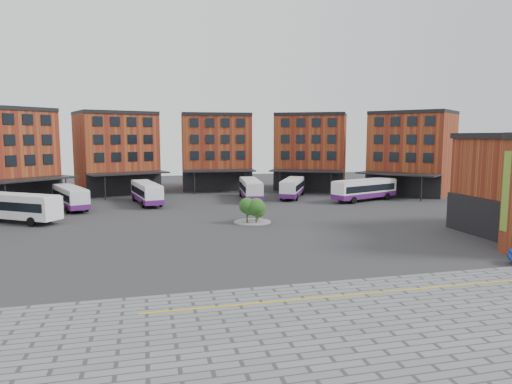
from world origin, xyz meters
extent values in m
plane|color=#28282B|center=(0.00, 0.00, 0.00)|extent=(160.00, 160.00, 0.00)
cube|color=slate|center=(2.00, -22.00, 0.01)|extent=(50.00, 22.00, 0.02)
cube|color=gold|center=(2.00, -14.00, 0.03)|extent=(26.00, 0.15, 0.02)
cube|color=brown|center=(-31.45, 36.93, 7.00)|extent=(16.35, 16.13, 14.00)
cube|color=black|center=(-28.20, 33.32, 2.00)|extent=(10.00, 9.07, 4.00)
cube|color=black|center=(-31.45, 36.93, 14.30)|extent=(16.55, 16.35, 0.60)
cube|color=black|center=(-28.07, 33.17, 9.20)|extent=(8.60, 7.77, 8.00)
cube|color=black|center=(-26.63, 31.58, 4.00)|extent=(12.61, 11.97, 0.25)
cylinder|color=black|center=(-28.81, 27.19, 2.00)|extent=(0.20, 0.20, 4.00)
cylinder|color=black|center=(-22.05, 33.28, 2.00)|extent=(0.20, 0.20, 4.00)
cube|color=brown|center=(-15.30, 46.44, 7.00)|extent=(15.55, 13.69, 14.00)
cube|color=black|center=(-13.72, 41.85, 2.00)|extent=(12.45, 4.71, 4.00)
cube|color=black|center=(-15.30, 46.44, 14.30)|extent=(15.65, 13.97, 0.60)
cube|color=black|center=(-13.66, 41.66, 9.20)|extent=(10.87, 3.87, 8.00)
cube|color=black|center=(-12.96, 39.63, 4.00)|extent=(13.72, 8.39, 0.25)
cylinder|color=black|center=(-16.67, 36.45, 2.00)|extent=(0.20, 0.20, 4.00)
cylinder|color=black|center=(-8.07, 39.41, 2.00)|extent=(0.20, 0.20, 4.00)
cube|color=brown|center=(3.28, 48.89, 7.00)|extent=(13.67, 10.88, 14.00)
cube|color=black|center=(2.94, 44.05, 2.00)|extent=(13.00, 1.41, 4.00)
cube|color=black|center=(3.28, 48.89, 14.30)|extent=(13.69, 11.18, 0.60)
cube|color=black|center=(2.93, 43.85, 9.20)|extent=(11.42, 0.95, 8.00)
cube|color=black|center=(2.78, 41.70, 4.00)|extent=(13.28, 5.30, 0.25)
cylinder|color=black|center=(-1.89, 40.22, 2.00)|extent=(0.20, 0.20, 4.00)
cylinder|color=black|center=(7.19, 39.59, 2.00)|extent=(0.20, 0.20, 4.00)
cube|color=brown|center=(21.34, 43.88, 7.00)|extent=(16.12, 14.81, 14.00)
cube|color=black|center=(19.14, 39.56, 2.00)|extent=(11.81, 6.35, 4.00)
cube|color=black|center=(21.34, 43.88, 14.30)|extent=(16.26, 15.08, 0.60)
cube|color=black|center=(19.04, 39.38, 9.20)|extent=(10.26, 5.33, 8.00)
cube|color=black|center=(18.07, 37.46, 4.00)|extent=(13.58, 9.82, 0.25)
cylinder|color=black|center=(13.20, 37.92, 2.00)|extent=(0.20, 0.20, 4.00)
cylinder|color=black|center=(21.31, 33.79, 2.00)|extent=(0.20, 0.20, 4.00)
cube|color=brown|center=(36.00, 32.21, 7.00)|extent=(16.02, 16.39, 14.00)
cube|color=black|center=(32.29, 29.09, 2.00)|extent=(8.74, 10.28, 4.00)
cube|color=black|center=(36.00, 32.21, 14.30)|extent=(16.25, 16.58, 0.60)
cube|color=black|center=(32.14, 28.96, 9.20)|extent=(7.47, 8.86, 8.00)
cube|color=black|center=(30.49, 27.58, 4.00)|extent=(11.73, 12.79, 0.25)
cylinder|color=black|center=(26.19, 29.91, 2.00)|extent=(0.20, 0.20, 4.00)
cylinder|color=black|center=(32.03, 22.94, 2.00)|extent=(0.20, 0.20, 4.00)
cube|color=black|center=(22.90, -2.00, 2.00)|extent=(0.40, 12.00, 4.00)
cube|color=gold|center=(20.10, -8.00, 5.50)|extent=(0.12, 2.20, 7.00)
cylinder|color=gray|center=(2.00, 12.00, 0.06)|extent=(4.40, 4.40, 0.12)
cylinder|color=#332114|center=(1.20, 11.40, 0.76)|extent=(0.14, 0.14, 1.52)
sphere|color=#1B501A|center=(1.20, 11.40, 2.13)|extent=(1.91, 1.91, 1.91)
sphere|color=#1B501A|center=(1.40, 11.25, 1.68)|extent=(1.33, 1.33, 1.33)
cylinder|color=#332114|center=(2.80, 12.60, 0.58)|extent=(0.14, 0.14, 1.16)
sphere|color=#1B501A|center=(2.80, 12.60, 1.63)|extent=(2.02, 2.02, 2.02)
sphere|color=#1B501A|center=(3.00, 12.45, 1.28)|extent=(1.41, 1.41, 1.41)
cylinder|color=#332114|center=(2.20, 11.00, 0.71)|extent=(0.14, 0.14, 1.41)
sphere|color=#1B501A|center=(2.20, 11.00, 1.98)|extent=(2.15, 2.15, 2.15)
sphere|color=#1B501A|center=(2.40, 10.85, 1.55)|extent=(1.51, 1.51, 1.51)
cube|color=white|center=(-25.55, 18.81, 1.95)|extent=(11.52, 9.08, 2.69)
cube|color=black|center=(-25.55, 18.81, 2.14)|extent=(10.76, 8.58, 1.04)
cube|color=silver|center=(-25.55, 18.81, 3.35)|extent=(11.06, 8.72, 0.13)
cylinder|color=black|center=(-27.97, 22.13, 0.55)|extent=(1.09, 0.89, 1.10)
cylinder|color=black|center=(-23.14, 15.50, 0.55)|extent=(1.09, 0.89, 1.10)
cylinder|color=black|center=(-21.59, 17.77, 0.55)|extent=(1.09, 0.89, 1.10)
cube|color=silver|center=(-20.71, 27.90, 1.81)|extent=(6.43, 11.36, 2.49)
cube|color=black|center=(-20.71, 27.90, 1.98)|extent=(6.16, 10.54, 0.97)
cube|color=silver|center=(-20.71, 27.90, 3.10)|extent=(6.17, 10.90, 0.12)
cube|color=black|center=(-22.70, 33.02, 2.04)|extent=(2.06, 0.90, 1.12)
cube|color=#511667|center=(-20.71, 27.90, 0.92)|extent=(6.48, 11.41, 0.71)
cylinder|color=black|center=(-23.19, 30.78, 0.51)|extent=(0.65, 1.06, 1.02)
cylinder|color=black|center=(-20.82, 31.70, 0.51)|extent=(0.65, 1.06, 1.02)
cylinder|color=black|center=(-20.59, 24.10, 0.51)|extent=(0.65, 1.06, 1.02)
cylinder|color=black|center=(-18.22, 25.02, 0.51)|extent=(0.65, 1.06, 1.02)
cube|color=white|center=(-10.21, 30.18, 1.86)|extent=(4.76, 11.84, 2.57)
cube|color=black|center=(-10.21, 30.18, 2.05)|extent=(4.64, 10.94, 1.00)
cube|color=silver|center=(-10.21, 30.18, 3.20)|extent=(4.57, 11.36, 0.13)
cube|color=black|center=(-11.28, 35.76, 2.10)|extent=(2.21, 0.54, 1.15)
cube|color=#511667|center=(-10.21, 30.18, 0.94)|extent=(4.81, 11.88, 0.73)
cylinder|color=black|center=(-12.19, 33.57, 0.52)|extent=(0.51, 1.09, 1.05)
cylinder|color=black|center=(-9.62, 34.06, 0.52)|extent=(0.51, 1.09, 1.05)
cylinder|color=black|center=(-10.79, 26.31, 0.52)|extent=(0.51, 1.09, 1.05)
cylinder|color=black|center=(-8.22, 26.80, 0.52)|extent=(0.51, 1.09, 1.05)
cube|color=silver|center=(6.23, 31.16, 1.87)|extent=(3.95, 11.79, 2.58)
cube|color=black|center=(6.23, 31.16, 2.05)|extent=(3.90, 10.88, 1.00)
cube|color=silver|center=(6.23, 31.16, 3.21)|extent=(3.79, 11.32, 0.13)
cube|color=black|center=(6.89, 36.80, 2.10)|extent=(2.23, 0.38, 1.16)
cube|color=#511667|center=(6.23, 31.16, 0.95)|extent=(4.00, 11.83, 0.74)
cylinder|color=black|center=(5.36, 34.98, 0.53)|extent=(0.44, 1.08, 1.05)
cylinder|color=black|center=(7.97, 34.68, 0.53)|extent=(0.44, 1.08, 1.05)
cylinder|color=black|center=(4.50, 27.63, 0.53)|extent=(0.44, 1.08, 1.05)
cylinder|color=black|center=(7.11, 27.33, 0.53)|extent=(0.44, 1.08, 1.05)
cube|color=white|center=(13.59, 31.88, 1.81)|extent=(7.33, 11.16, 2.50)
cube|color=black|center=(13.59, 31.88, 1.99)|extent=(6.98, 10.39, 0.97)
cube|color=silver|center=(13.59, 31.88, 3.11)|extent=(7.04, 10.72, 0.12)
cube|color=black|center=(16.08, 36.80, 2.04)|extent=(1.99, 1.08, 1.12)
cube|color=#511667|center=(13.59, 31.88, 0.92)|extent=(7.39, 11.22, 0.71)
cylinder|color=black|center=(14.07, 35.66, 0.51)|extent=(0.73, 1.05, 1.02)
cylinder|color=black|center=(16.35, 34.51, 0.51)|extent=(0.73, 1.05, 1.02)
cylinder|color=black|center=(10.84, 29.25, 0.51)|extent=(0.73, 1.05, 1.02)
cylinder|color=black|center=(13.11, 28.10, 0.51)|extent=(0.73, 1.05, 1.02)
cube|color=white|center=(23.53, 25.49, 1.95)|extent=(12.25, 6.88, 2.69)
cube|color=black|center=(23.53, 25.49, 2.14)|extent=(11.37, 6.59, 1.04)
cube|color=silver|center=(23.53, 25.49, 3.35)|extent=(11.76, 6.60, 0.13)
cube|color=black|center=(29.07, 27.62, 2.19)|extent=(0.95, 2.22, 1.21)
cube|color=#511667|center=(23.53, 25.49, 0.99)|extent=(12.30, 6.93, 0.77)
cylinder|color=black|center=(26.64, 28.15, 0.55)|extent=(1.14, 0.70, 1.10)
cylinder|color=black|center=(27.62, 25.59, 0.55)|extent=(1.14, 0.70, 1.10)
cylinder|color=black|center=(19.43, 25.39, 0.55)|extent=(1.14, 0.70, 1.10)
cylinder|color=black|center=(20.41, 22.83, 0.55)|extent=(1.14, 0.70, 1.10)
camera|label=1|loc=(-10.37, -40.28, 10.30)|focal=32.00mm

